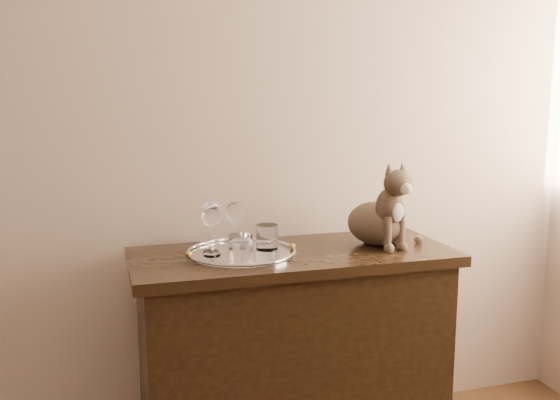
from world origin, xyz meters
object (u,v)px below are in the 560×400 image
(wine_glass_c, at_px, (212,228))
(tumbler_b, at_px, (241,248))
(wine_glass_a, at_px, (210,227))
(tray, at_px, (242,254))
(cat, at_px, (377,202))
(wine_glass_b, at_px, (235,224))
(sideboard, at_px, (293,359))
(tumbler_c, at_px, (267,237))

(wine_glass_c, distance_m, tumbler_b, 0.15)
(wine_glass_a, xyz_separation_m, wine_glass_c, (-0.00, -0.04, 0.01))
(tray, xyz_separation_m, cat, (0.54, 0.01, 0.16))
(tray, height_order, cat, cat)
(tumbler_b, bearing_deg, wine_glass_b, 82.54)
(sideboard, xyz_separation_m, wine_glass_c, (-0.30, 0.01, 0.53))
(wine_glass_a, xyz_separation_m, tumbler_c, (0.21, -0.02, -0.04))
(wine_glass_c, bearing_deg, wine_glass_a, 86.41)
(sideboard, bearing_deg, cat, 3.65)
(tray, xyz_separation_m, wine_glass_c, (-0.11, 0.01, 0.10))
(tray, distance_m, tumbler_c, 0.12)
(tray, bearing_deg, tumbler_c, 11.06)
(tumbler_b, distance_m, cat, 0.59)
(wine_glass_a, bearing_deg, wine_glass_b, 31.70)
(tumbler_c, bearing_deg, cat, -0.66)
(sideboard, xyz_separation_m, tray, (-0.19, 0.01, 0.43))
(tumbler_b, bearing_deg, wine_glass_a, 117.47)
(sideboard, distance_m, cat, 0.69)
(tumbler_c, xyz_separation_m, cat, (0.44, -0.01, 0.11))
(tray, xyz_separation_m, wine_glass_b, (0.00, 0.11, 0.09))
(wine_glass_b, distance_m, cat, 0.56)
(tray, xyz_separation_m, wine_glass_a, (-0.11, 0.04, 0.10))
(wine_glass_b, relative_size, tumbler_c, 1.84)
(cat, bearing_deg, tumbler_b, -178.38)
(wine_glass_c, xyz_separation_m, cat, (0.65, 0.01, 0.06))
(wine_glass_c, bearing_deg, tumbler_b, -54.14)
(tumbler_b, xyz_separation_m, cat, (0.57, 0.12, 0.11))
(wine_glass_a, relative_size, tumbler_c, 1.96)
(wine_glass_b, bearing_deg, wine_glass_c, -136.16)
(sideboard, xyz_separation_m, tumbler_c, (-0.09, 0.03, 0.48))
(wine_glass_c, height_order, tumbler_c, wine_glass_c)
(cat, bearing_deg, tray, 171.31)
(tray, bearing_deg, cat, 1.55)
(wine_glass_a, height_order, cat, cat)
(tray, relative_size, wine_glass_b, 2.32)
(wine_glass_c, relative_size, tumbler_b, 2.08)
(wine_glass_c, distance_m, tumbler_c, 0.22)
(tray, height_order, wine_glass_a, wine_glass_a)
(wine_glass_c, bearing_deg, tray, -3.06)
(tumbler_b, bearing_deg, sideboard, 23.75)
(tray, distance_m, wine_glass_c, 0.15)
(wine_glass_a, distance_m, cat, 0.65)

